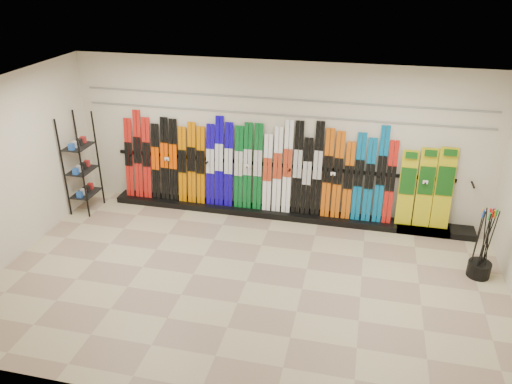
# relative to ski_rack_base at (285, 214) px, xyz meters

# --- Properties ---
(floor) EXTENTS (8.00, 8.00, 0.00)m
(floor) POSITION_rel_ski_rack_base_xyz_m (-0.22, -2.28, -0.06)
(floor) COLOR gray
(floor) RESTS_ON ground
(back_wall) EXTENTS (8.00, 0.00, 8.00)m
(back_wall) POSITION_rel_ski_rack_base_xyz_m (-0.22, 0.22, 1.44)
(back_wall) COLOR beige
(back_wall) RESTS_ON floor
(left_wall) EXTENTS (0.00, 5.00, 5.00)m
(left_wall) POSITION_rel_ski_rack_base_xyz_m (-4.22, -2.28, 1.44)
(left_wall) COLOR beige
(left_wall) RESTS_ON floor
(ceiling) EXTENTS (8.00, 8.00, 0.00)m
(ceiling) POSITION_rel_ski_rack_base_xyz_m (-0.22, -2.28, 2.94)
(ceiling) COLOR silver
(ceiling) RESTS_ON back_wall
(ski_rack_base) EXTENTS (8.00, 0.40, 0.12)m
(ski_rack_base) POSITION_rel_ski_rack_base_xyz_m (0.00, 0.00, 0.00)
(ski_rack_base) COLOR black
(ski_rack_base) RESTS_ON floor
(skis) EXTENTS (5.37, 0.26, 1.83)m
(skis) POSITION_rel_ski_rack_base_xyz_m (-0.67, 0.06, 0.89)
(skis) COLOR red
(skis) RESTS_ON ski_rack_base
(snowboards) EXTENTS (0.95, 0.23, 1.51)m
(snowboards) POSITION_rel_ski_rack_base_xyz_m (2.56, 0.07, 0.79)
(snowboards) COLOR gold
(snowboards) RESTS_ON ski_rack_base
(accessory_rack) EXTENTS (0.40, 0.60, 1.98)m
(accessory_rack) POSITION_rel_ski_rack_base_xyz_m (-3.97, -0.58, 0.93)
(accessory_rack) COLOR black
(accessory_rack) RESTS_ON floor
(pole_bin) EXTENTS (0.36, 0.36, 0.25)m
(pole_bin) POSITION_rel_ski_rack_base_xyz_m (3.38, -1.29, 0.07)
(pole_bin) COLOR black
(pole_bin) RESTS_ON floor
(ski_poles) EXTENTS (0.26, 0.28, 1.18)m
(ski_poles) POSITION_rel_ski_rack_base_xyz_m (3.36, -1.29, 0.55)
(ski_poles) COLOR black
(ski_poles) RESTS_ON pole_bin
(slatwall_rail_0) EXTENTS (7.60, 0.02, 0.03)m
(slatwall_rail_0) POSITION_rel_ski_rack_base_xyz_m (-0.22, 0.20, 1.94)
(slatwall_rail_0) COLOR gray
(slatwall_rail_0) RESTS_ON back_wall
(slatwall_rail_1) EXTENTS (7.60, 0.02, 0.03)m
(slatwall_rail_1) POSITION_rel_ski_rack_base_xyz_m (-0.22, 0.20, 2.24)
(slatwall_rail_1) COLOR gray
(slatwall_rail_1) RESTS_ON back_wall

